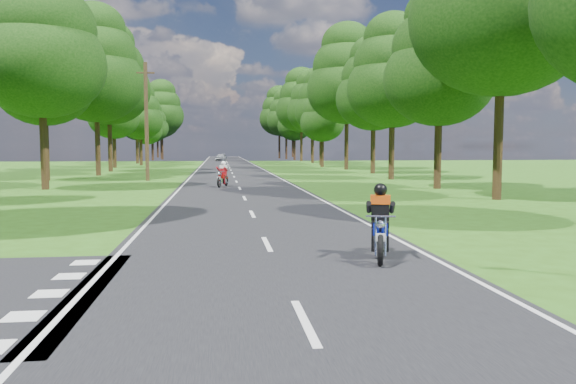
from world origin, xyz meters
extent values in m
plane|color=#2B5112|center=(0.00, 0.00, 0.00)|extent=(160.00, 160.00, 0.00)
cube|color=black|center=(0.00, 50.00, 0.01)|extent=(7.00, 140.00, 0.02)
cube|color=silver|center=(0.00, -4.00, 0.02)|extent=(0.12, 2.00, 0.01)
cube|color=silver|center=(0.00, 2.00, 0.02)|extent=(0.12, 2.00, 0.01)
cube|color=silver|center=(0.00, 8.00, 0.02)|extent=(0.12, 2.00, 0.01)
cube|color=silver|center=(0.00, 14.00, 0.02)|extent=(0.12, 2.00, 0.01)
cube|color=silver|center=(0.00, 20.00, 0.02)|extent=(0.12, 2.00, 0.01)
cube|color=silver|center=(0.00, 26.00, 0.02)|extent=(0.12, 2.00, 0.01)
cube|color=silver|center=(0.00, 32.00, 0.02)|extent=(0.12, 2.00, 0.01)
cube|color=silver|center=(0.00, 38.00, 0.02)|extent=(0.12, 2.00, 0.01)
cube|color=silver|center=(0.00, 44.00, 0.02)|extent=(0.12, 2.00, 0.01)
cube|color=silver|center=(0.00, 50.00, 0.02)|extent=(0.12, 2.00, 0.01)
cube|color=silver|center=(0.00, 56.00, 0.02)|extent=(0.12, 2.00, 0.01)
cube|color=silver|center=(0.00, 62.00, 0.02)|extent=(0.12, 2.00, 0.01)
cube|color=silver|center=(0.00, 68.00, 0.02)|extent=(0.12, 2.00, 0.01)
cube|color=silver|center=(0.00, 74.00, 0.02)|extent=(0.12, 2.00, 0.01)
cube|color=silver|center=(0.00, 80.00, 0.02)|extent=(0.12, 2.00, 0.01)
cube|color=silver|center=(0.00, 86.00, 0.02)|extent=(0.12, 2.00, 0.01)
cube|color=silver|center=(0.00, 92.00, 0.02)|extent=(0.12, 2.00, 0.01)
cube|color=silver|center=(0.00, 98.00, 0.02)|extent=(0.12, 2.00, 0.01)
cube|color=silver|center=(0.00, 104.00, 0.02)|extent=(0.12, 2.00, 0.01)
cube|color=silver|center=(0.00, 110.00, 0.02)|extent=(0.12, 2.00, 0.01)
cube|color=silver|center=(0.00, 116.00, 0.02)|extent=(0.12, 2.00, 0.01)
cube|color=silver|center=(-3.30, 50.00, 0.02)|extent=(0.10, 140.00, 0.01)
cube|color=silver|center=(3.30, 50.00, 0.02)|extent=(0.10, 140.00, 0.01)
cube|color=silver|center=(-3.80, -3.30, 0.02)|extent=(0.50, 0.50, 0.01)
cube|color=silver|center=(-3.80, -2.10, 0.02)|extent=(0.50, 0.50, 0.01)
cube|color=silver|center=(-3.80, -0.90, 0.02)|extent=(0.50, 0.50, 0.01)
cube|color=silver|center=(-3.80, 0.30, 0.02)|extent=(0.50, 0.50, 0.01)
cylinder|color=black|center=(-10.57, 20.76, 1.96)|extent=(0.40, 0.40, 3.91)
ellipsoid|color=black|center=(-10.57, 20.76, 6.78)|extent=(6.85, 6.85, 5.82)
ellipsoid|color=black|center=(-10.57, 20.76, 8.68)|extent=(5.87, 5.87, 4.99)
cylinder|color=black|center=(-12.94, 29.18, 1.90)|extent=(0.40, 0.40, 3.79)
ellipsoid|color=black|center=(-12.94, 29.18, 6.57)|extent=(6.64, 6.64, 5.64)
ellipsoid|color=black|center=(-12.94, 29.18, 8.41)|extent=(5.69, 5.69, 4.84)
ellipsoid|color=black|center=(-12.94, 29.18, 10.26)|extent=(4.27, 4.27, 3.63)
cylinder|color=black|center=(-10.82, 35.60, 2.16)|extent=(0.40, 0.40, 4.32)
ellipsoid|color=black|center=(-10.82, 35.60, 7.47)|extent=(7.56, 7.56, 6.42)
ellipsoid|color=black|center=(-10.82, 35.60, 9.58)|extent=(6.48, 6.48, 5.51)
ellipsoid|color=black|center=(-10.82, 35.60, 11.68)|extent=(4.86, 4.86, 4.13)
cylinder|color=black|center=(-11.26, 43.10, 2.20)|extent=(0.40, 0.40, 4.40)
ellipsoid|color=black|center=(-11.26, 43.10, 7.62)|extent=(7.71, 7.71, 6.55)
ellipsoid|color=black|center=(-11.26, 43.10, 9.77)|extent=(6.60, 6.60, 5.61)
ellipsoid|color=black|center=(-11.26, 43.10, 11.92)|extent=(4.95, 4.95, 4.21)
cylinder|color=black|center=(-12.61, 52.78, 1.60)|extent=(0.40, 0.40, 3.20)
ellipsoid|color=black|center=(-12.61, 52.78, 5.54)|extent=(5.60, 5.60, 4.76)
ellipsoid|color=black|center=(-12.61, 52.78, 7.10)|extent=(4.80, 4.80, 4.08)
ellipsoid|color=black|center=(-12.61, 52.78, 8.66)|extent=(3.60, 3.60, 3.06)
cylinder|color=black|center=(-10.75, 60.15, 1.61)|extent=(0.40, 0.40, 3.22)
ellipsoid|color=black|center=(-10.75, 60.15, 5.58)|extent=(5.64, 5.64, 4.79)
ellipsoid|color=black|center=(-10.75, 60.15, 7.15)|extent=(4.83, 4.83, 4.11)
ellipsoid|color=black|center=(-10.75, 60.15, 8.72)|extent=(3.62, 3.62, 3.08)
cylinder|color=black|center=(-12.29, 67.91, 1.80)|extent=(0.40, 0.40, 3.61)
ellipsoid|color=black|center=(-12.29, 67.91, 6.25)|extent=(6.31, 6.31, 5.37)
ellipsoid|color=black|center=(-12.29, 67.91, 8.01)|extent=(5.41, 5.41, 4.60)
ellipsoid|color=black|center=(-12.29, 67.91, 9.76)|extent=(4.06, 4.06, 3.45)
cylinder|color=black|center=(-11.94, 75.74, 1.33)|extent=(0.40, 0.40, 2.67)
ellipsoid|color=black|center=(-11.94, 75.74, 4.62)|extent=(4.67, 4.67, 3.97)
ellipsoid|color=black|center=(-11.94, 75.74, 5.92)|extent=(4.00, 4.00, 3.40)
ellipsoid|color=black|center=(-11.94, 75.74, 7.22)|extent=(3.00, 3.00, 2.55)
cylinder|color=black|center=(-12.18, 84.90, 1.54)|extent=(0.40, 0.40, 3.09)
ellipsoid|color=black|center=(-12.18, 84.90, 5.34)|extent=(5.40, 5.40, 4.59)
ellipsoid|color=black|center=(-12.18, 84.90, 6.85)|extent=(4.63, 4.63, 3.93)
ellipsoid|color=black|center=(-12.18, 84.90, 8.35)|extent=(3.47, 3.47, 2.95)
cylinder|color=black|center=(-11.23, 91.41, 2.24)|extent=(0.40, 0.40, 4.48)
ellipsoid|color=black|center=(-11.23, 91.41, 7.75)|extent=(7.84, 7.84, 6.66)
ellipsoid|color=black|center=(-11.23, 91.41, 9.94)|extent=(6.72, 6.72, 5.71)
ellipsoid|color=black|center=(-11.23, 91.41, 12.12)|extent=(5.04, 5.04, 4.28)
cylinder|color=black|center=(-12.28, 100.39, 2.05)|extent=(0.40, 0.40, 4.09)
ellipsoid|color=black|center=(-12.28, 100.39, 7.09)|extent=(7.16, 7.16, 6.09)
ellipsoid|color=black|center=(-12.28, 100.39, 9.08)|extent=(6.14, 6.14, 5.22)
ellipsoid|color=black|center=(-12.28, 100.39, 11.08)|extent=(4.61, 4.61, 3.92)
cylinder|color=black|center=(11.06, 12.20, 2.28)|extent=(0.40, 0.40, 4.56)
ellipsoid|color=black|center=(11.06, 12.20, 7.89)|extent=(7.98, 7.98, 6.78)
cylinder|color=black|center=(10.92, 18.69, 1.75)|extent=(0.40, 0.40, 3.49)
ellipsoid|color=black|center=(10.92, 18.69, 6.05)|extent=(6.12, 6.12, 5.20)
ellipsoid|color=black|center=(10.92, 18.69, 7.75)|extent=(5.24, 5.24, 4.46)
ellipsoid|color=black|center=(10.92, 18.69, 9.46)|extent=(3.93, 3.93, 3.34)
cylinder|color=black|center=(11.06, 27.58, 1.85)|extent=(0.40, 0.40, 3.69)
ellipsoid|color=black|center=(11.06, 27.58, 6.39)|extent=(6.46, 6.46, 5.49)
ellipsoid|color=black|center=(11.06, 27.58, 8.19)|extent=(5.54, 5.54, 4.71)
ellipsoid|color=black|center=(11.06, 27.58, 9.99)|extent=(4.15, 4.15, 3.53)
cylinder|color=black|center=(12.17, 36.42, 1.87)|extent=(0.40, 0.40, 3.74)
ellipsoid|color=black|center=(12.17, 36.42, 6.48)|extent=(6.55, 6.55, 5.57)
ellipsoid|color=black|center=(12.17, 36.42, 8.31)|extent=(5.62, 5.62, 4.77)
ellipsoid|color=black|center=(12.17, 36.42, 10.13)|extent=(4.21, 4.21, 3.58)
cylinder|color=black|center=(11.72, 44.72, 2.32)|extent=(0.40, 0.40, 4.64)
ellipsoid|color=black|center=(11.72, 44.72, 8.04)|extent=(8.12, 8.12, 6.91)
ellipsoid|color=black|center=(11.72, 44.72, 10.30)|extent=(6.96, 6.96, 5.92)
ellipsoid|color=black|center=(11.72, 44.72, 12.56)|extent=(5.22, 5.22, 4.44)
cylinder|color=black|center=(10.55, 51.92, 1.45)|extent=(0.40, 0.40, 2.91)
ellipsoid|color=black|center=(10.55, 51.92, 5.03)|extent=(5.09, 5.09, 4.33)
ellipsoid|color=black|center=(10.55, 51.92, 6.45)|extent=(4.36, 4.36, 3.71)
ellipsoid|color=black|center=(10.55, 51.92, 7.87)|extent=(3.27, 3.27, 2.78)
cylinder|color=black|center=(11.77, 59.40, 1.94)|extent=(0.40, 0.40, 3.88)
ellipsoid|color=black|center=(11.77, 59.40, 6.71)|extent=(6.78, 6.78, 5.77)
ellipsoid|color=black|center=(11.77, 59.40, 8.60)|extent=(5.81, 5.81, 4.94)
ellipsoid|color=black|center=(11.77, 59.40, 10.49)|extent=(4.36, 4.36, 3.71)
cylinder|color=black|center=(12.10, 67.87, 2.09)|extent=(0.40, 0.40, 4.18)
ellipsoid|color=black|center=(12.10, 67.87, 7.23)|extent=(7.31, 7.31, 6.21)
ellipsoid|color=black|center=(12.10, 67.87, 9.27)|extent=(6.27, 6.27, 5.33)
ellipsoid|color=black|center=(12.10, 67.87, 11.31)|extent=(4.70, 4.70, 4.00)
cylinder|color=black|center=(11.80, 76.83, 2.32)|extent=(0.40, 0.40, 4.63)
ellipsoid|color=black|center=(11.80, 76.83, 8.02)|extent=(8.11, 8.11, 6.89)
ellipsoid|color=black|center=(11.80, 76.83, 10.28)|extent=(6.95, 6.95, 5.91)
ellipsoid|color=black|center=(11.80, 76.83, 12.54)|extent=(5.21, 5.21, 4.43)
cylinder|color=black|center=(11.69, 84.12, 1.68)|extent=(0.40, 0.40, 3.36)
ellipsoid|color=black|center=(11.69, 84.12, 5.82)|extent=(5.88, 5.88, 5.00)
ellipsoid|color=black|center=(11.69, 84.12, 7.46)|extent=(5.04, 5.04, 4.29)
ellipsoid|color=black|center=(11.69, 84.12, 9.10)|extent=(3.78, 3.78, 3.21)
cylinder|color=black|center=(11.14, 91.34, 2.04)|extent=(0.40, 0.40, 4.09)
ellipsoid|color=black|center=(11.14, 91.34, 7.07)|extent=(7.15, 7.15, 6.08)
ellipsoid|color=black|center=(11.14, 91.34, 9.07)|extent=(6.13, 6.13, 5.21)
ellipsoid|color=black|center=(11.14, 91.34, 11.06)|extent=(4.60, 4.60, 3.91)
cylinder|color=black|center=(10.68, 99.10, 2.24)|extent=(0.40, 0.40, 4.48)
ellipsoid|color=black|center=(10.68, 99.10, 7.76)|extent=(7.84, 7.84, 6.66)
ellipsoid|color=black|center=(10.68, 99.10, 9.94)|extent=(6.72, 6.72, 5.71)
ellipsoid|color=black|center=(10.68, 99.10, 12.13)|extent=(5.04, 5.04, 4.28)
cylinder|color=black|center=(-14.00, 110.00, 1.92)|extent=(0.40, 0.40, 3.84)
ellipsoid|color=black|center=(-14.00, 110.00, 6.65)|extent=(6.72, 6.72, 5.71)
ellipsoid|color=black|center=(-14.00, 110.00, 8.52)|extent=(5.76, 5.76, 4.90)
ellipsoid|color=black|center=(-14.00, 110.00, 10.39)|extent=(4.32, 4.32, 3.67)
cylinder|color=black|center=(15.00, 112.00, 2.08)|extent=(0.40, 0.40, 4.16)
ellipsoid|color=black|center=(15.00, 112.00, 7.20)|extent=(7.28, 7.28, 6.19)
ellipsoid|color=black|center=(15.00, 112.00, 9.23)|extent=(6.24, 6.24, 5.30)
ellipsoid|color=black|center=(15.00, 112.00, 11.26)|extent=(4.68, 4.68, 3.98)
cylinder|color=black|center=(-16.00, 95.00, 1.76)|extent=(0.40, 0.40, 3.52)
ellipsoid|color=black|center=(-16.00, 95.00, 6.09)|extent=(6.16, 6.16, 5.24)
ellipsoid|color=black|center=(-16.00, 95.00, 7.81)|extent=(5.28, 5.28, 4.49)
ellipsoid|color=black|center=(-16.00, 95.00, 9.53)|extent=(3.96, 3.96, 3.37)
cylinder|color=black|center=(17.00, 98.00, 2.24)|extent=(0.40, 0.40, 4.48)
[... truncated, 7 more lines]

